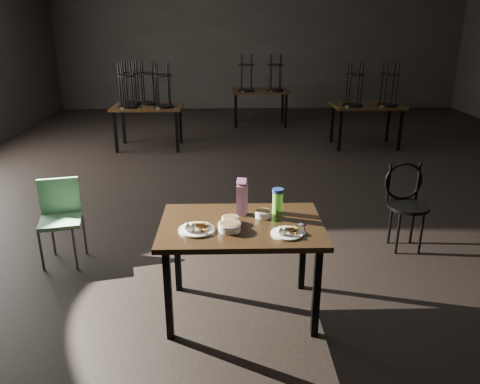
{
  "coord_description": "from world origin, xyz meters",
  "views": [
    {
      "loc": [
        -0.8,
        -6.02,
        2.17
      ],
      "look_at": [
        -0.71,
        -2.48,
        0.85
      ],
      "focal_mm": 35.0,
      "sensor_mm": 36.0,
      "label": 1
    }
  ],
  "objects_px": {
    "juice_carton": "(242,198)",
    "school_chair": "(60,213)",
    "bentwood_chair": "(406,199)",
    "main_table": "(241,233)",
    "water_bottle": "(278,201)"
  },
  "relations": [
    {
      "from": "juice_carton",
      "to": "school_chair",
      "type": "xyz_separation_m",
      "value": [
        -1.66,
        0.71,
        -0.41
      ]
    },
    {
      "from": "bentwood_chair",
      "to": "main_table",
      "type": "bearing_deg",
      "value": -150.04
    },
    {
      "from": "water_bottle",
      "to": "school_chair",
      "type": "bearing_deg",
      "value": 160.18
    },
    {
      "from": "main_table",
      "to": "juice_carton",
      "type": "xyz_separation_m",
      "value": [
        0.01,
        0.18,
        0.21
      ]
    },
    {
      "from": "main_table",
      "to": "water_bottle",
      "type": "distance_m",
      "value": 0.39
    },
    {
      "from": "juice_carton",
      "to": "school_chair",
      "type": "relative_size",
      "value": 0.38
    },
    {
      "from": "water_bottle",
      "to": "bentwood_chair",
      "type": "xyz_separation_m",
      "value": [
        1.37,
        0.9,
        -0.35
      ]
    },
    {
      "from": "main_table",
      "to": "bentwood_chair",
      "type": "xyz_separation_m",
      "value": [
        1.65,
        1.09,
        -0.17
      ]
    },
    {
      "from": "main_table",
      "to": "bentwood_chair",
      "type": "bearing_deg",
      "value": 33.54
    },
    {
      "from": "main_table",
      "to": "bentwood_chair",
      "type": "height_order",
      "value": "bentwood_chair"
    },
    {
      "from": "school_chair",
      "to": "water_bottle",
      "type": "bearing_deg",
      "value": -32.65
    },
    {
      "from": "water_bottle",
      "to": "bentwood_chair",
      "type": "height_order",
      "value": "water_bottle"
    },
    {
      "from": "bentwood_chair",
      "to": "school_chair",
      "type": "relative_size",
      "value": 1.08
    },
    {
      "from": "water_bottle",
      "to": "juice_carton",
      "type": "bearing_deg",
      "value": -177.18
    },
    {
      "from": "water_bottle",
      "to": "school_chair",
      "type": "distance_m",
      "value": 2.1
    }
  ]
}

